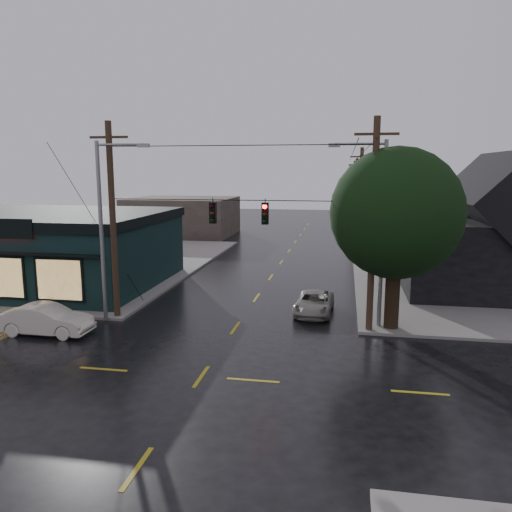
% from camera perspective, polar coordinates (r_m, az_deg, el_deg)
% --- Properties ---
extents(ground_plane, '(160.00, 160.00, 0.00)m').
position_cam_1_polar(ground_plane, '(19.62, -6.26, -13.53)').
color(ground_plane, black).
extents(sidewalk_nw, '(28.00, 28.00, 0.15)m').
position_cam_1_polar(sidewalk_nw, '(45.62, -23.58, -0.66)').
color(sidewalk_nw, slate).
rests_on(sidewalk_nw, ground).
extents(pizza_shop, '(16.30, 12.34, 4.90)m').
position_cam_1_polar(pizza_shop, '(36.69, -23.40, 0.90)').
color(pizza_shop, black).
rests_on(pizza_shop, ground).
extents(ne_building, '(12.60, 11.60, 8.75)m').
position_cam_1_polar(ne_building, '(35.77, 26.05, 3.59)').
color(ne_building, black).
rests_on(ne_building, ground).
extents(corner_tree, '(6.24, 6.24, 8.71)m').
position_cam_1_polar(corner_tree, '(24.45, 15.73, 4.68)').
color(corner_tree, black).
rests_on(corner_tree, ground).
extents(utility_pole_nw, '(2.00, 0.32, 10.15)m').
position_cam_1_polar(utility_pole_nw, '(27.59, -15.53, -6.86)').
color(utility_pole_nw, '#352417').
rests_on(utility_pole_nw, ground).
extents(utility_pole_ne, '(2.00, 0.32, 10.15)m').
position_cam_1_polar(utility_pole_ne, '(25.02, 12.75, -8.48)').
color(utility_pole_ne, '#352417').
rests_on(utility_pole_ne, ground).
extents(utility_pole_far_a, '(2.00, 0.32, 9.65)m').
position_cam_1_polar(utility_pole_far_a, '(45.93, 11.61, -0.06)').
color(utility_pole_far_a, '#352417').
rests_on(utility_pole_far_a, ground).
extents(utility_pole_far_b, '(2.00, 0.32, 9.15)m').
position_cam_1_polar(utility_pole_far_b, '(65.72, 11.22, 2.92)').
color(utility_pole_far_b, '#352417').
rests_on(utility_pole_far_b, ground).
extents(utility_pole_far_c, '(2.00, 0.32, 9.15)m').
position_cam_1_polar(utility_pole_far_c, '(85.61, 11.00, 4.51)').
color(utility_pole_far_c, '#352417').
rests_on(utility_pole_far_c, ground).
extents(span_signal_assembly, '(13.00, 0.48, 1.23)m').
position_cam_1_polar(span_signal_assembly, '(24.37, -1.99, 4.99)').
color(span_signal_assembly, black).
rests_on(span_signal_assembly, ground).
extents(streetlight_nw, '(5.40, 0.30, 9.15)m').
position_cam_1_polar(streetlight_nw, '(27.12, -16.75, -7.21)').
color(streetlight_nw, gray).
rests_on(streetlight_nw, ground).
extents(streetlight_ne, '(5.40, 0.30, 9.15)m').
position_cam_1_polar(streetlight_ne, '(25.72, 13.81, -8.01)').
color(streetlight_ne, gray).
rests_on(streetlight_ne, ground).
extents(bg_building_west, '(12.00, 10.00, 4.40)m').
position_cam_1_polar(bg_building_west, '(60.63, -8.39, 4.52)').
color(bg_building_west, '#40352E').
rests_on(bg_building_west, ground).
extents(bg_building_east, '(14.00, 12.00, 5.60)m').
position_cam_1_polar(bg_building_east, '(63.37, 19.99, 4.80)').
color(bg_building_east, '#29292E').
rests_on(bg_building_east, ground).
extents(sedan_cream, '(4.39, 1.55, 1.44)m').
position_cam_1_polar(sedan_cream, '(25.89, -22.87, -6.73)').
color(sedan_cream, beige).
rests_on(sedan_cream, ground).
extents(suv_silver, '(2.13, 4.27, 1.16)m').
position_cam_1_polar(suv_silver, '(27.49, 6.67, -5.35)').
color(suv_silver, gray).
rests_on(suv_silver, ground).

